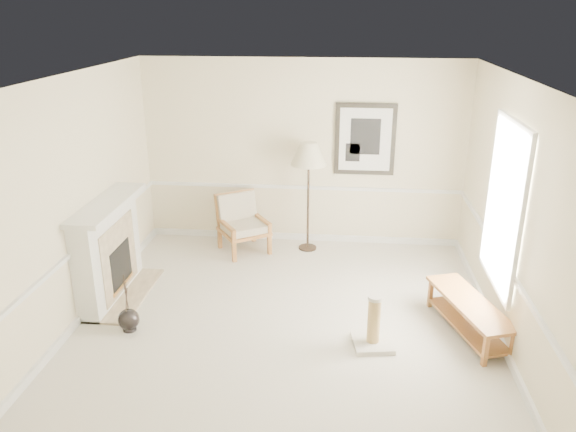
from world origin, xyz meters
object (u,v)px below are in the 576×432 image
at_px(bench, 469,311).
at_px(armchair, 241,220).
at_px(floor_vase, 129,320).
at_px(scratching_post, 373,330).
at_px(floor_lamp, 309,157).

bearing_deg(bench, armchair, 145.31).
bearing_deg(floor_vase, bench, 5.30).
distance_m(floor_vase, scratching_post, 2.85).
bearing_deg(floor_lamp, bench, -47.67).
bearing_deg(bench, floor_vase, -174.70).
bearing_deg(floor_vase, armchair, 70.15).
height_order(floor_vase, scratching_post, floor_vase).
bearing_deg(scratching_post, floor_vase, 179.51).
xyz_separation_m(armchair, floor_lamp, (1.03, 0.11, 1.02)).
xyz_separation_m(armchair, scratching_post, (1.95, -2.52, -0.28)).
bearing_deg(floor_vase, floor_lamp, 53.37).
relative_size(floor_vase, armchair, 0.77).
bearing_deg(bench, floor_lamp, 132.33).
xyz_separation_m(floor_vase, bench, (3.97, 0.37, 0.14)).
bearing_deg(floor_lamp, floor_vase, -126.63).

